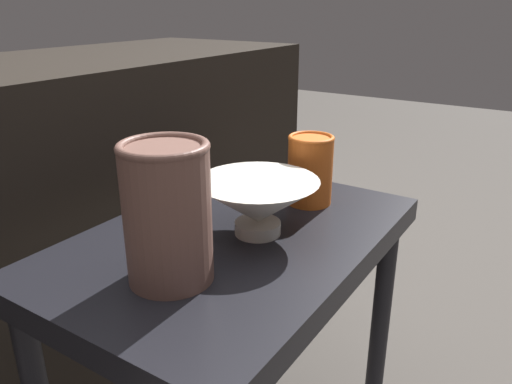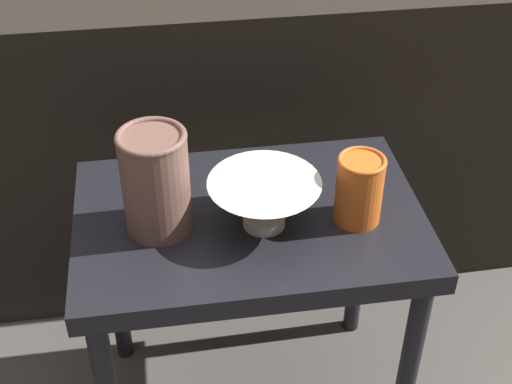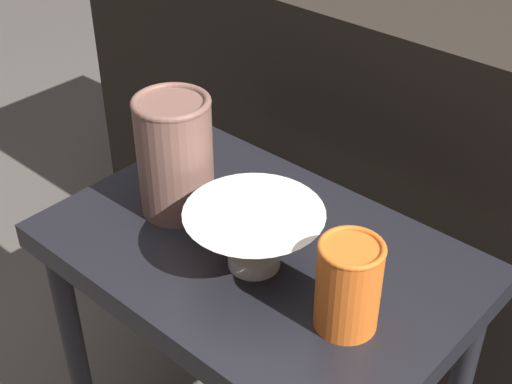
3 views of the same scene
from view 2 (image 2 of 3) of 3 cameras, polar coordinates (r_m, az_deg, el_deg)
The scene contains 5 objects.
table at distance 1.28m, azimuth -0.53°, elevation -4.22°, with size 0.60×0.41×0.51m.
couch_backdrop at distance 1.77m, azimuth -3.09°, elevation 5.79°, with size 1.53×0.50×0.74m.
bowl at distance 1.18m, azimuth 0.67°, elevation -0.64°, with size 0.19×0.19×0.09m.
vase_textured_left at distance 1.16m, azimuth -8.05°, elevation 0.90°, with size 0.11×0.11×0.18m.
vase_colorful_right at distance 1.20m, azimuth 8.26°, elevation 0.29°, with size 0.08×0.08×0.12m.
Camera 2 is at (-0.13, -0.95, 1.29)m, focal length 50.00 mm.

